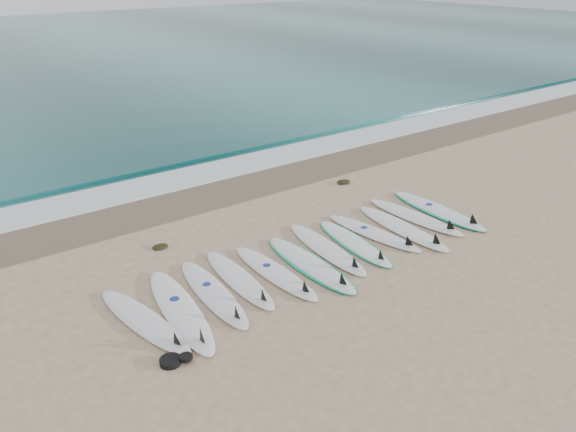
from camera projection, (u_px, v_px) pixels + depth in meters
ground at (316, 258)px, 11.03m from camera, size 120.00×120.00×0.00m
wet_sand_band at (213, 194)px, 14.03m from camera, size 120.00×1.80×0.01m
foam_band at (188, 177)px, 15.05m from camera, size 120.00×1.40×0.04m
wave_crest at (163, 162)px, 16.14m from camera, size 120.00×1.00×0.10m
surfboard_0 at (146, 322)px, 8.98m from camera, size 0.90×2.56×0.32m
surfboard_1 at (181, 311)px, 9.25m from camera, size 0.96×2.87×0.36m
surfboard_2 at (214, 294)px, 9.73m from camera, size 0.76×2.59×0.33m
surfboard_3 at (240, 280)px, 10.16m from camera, size 0.67×2.47×0.31m
surfboard_4 at (277, 273)px, 10.38m from camera, size 0.55×2.49×0.32m
surfboard_5 at (311, 264)px, 10.69m from camera, size 0.72×2.68×0.34m
surfboard_6 at (328, 249)px, 11.22m from camera, size 0.79×2.62×0.33m
surfboard_7 at (355, 243)px, 11.50m from camera, size 0.86×2.45×0.30m
surfboard_8 at (375, 233)px, 11.89m from camera, size 0.82×2.49×0.31m
surfboard_9 at (404, 228)px, 12.10m from camera, size 0.73×2.73×0.35m
surfboard_10 at (417, 217)px, 12.63m from camera, size 0.70×2.63×0.33m
surfboard_11 at (439, 210)px, 12.99m from camera, size 0.79×2.78×0.35m
seaweed_near at (160, 247)px, 11.39m from camera, size 0.33×0.26×0.06m
seaweed_far at (344, 182)px, 14.70m from camera, size 0.38×0.30×0.07m
leash_coil at (174, 360)px, 8.13m from camera, size 0.46×0.36×0.11m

